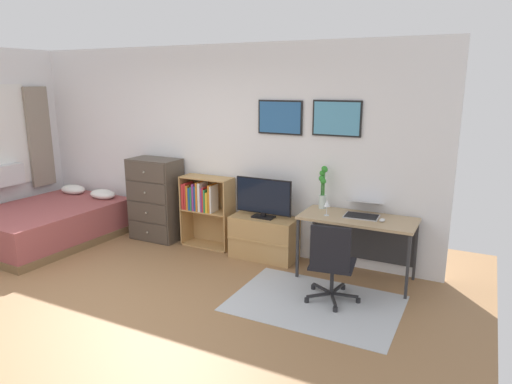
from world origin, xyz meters
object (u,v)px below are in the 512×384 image
at_px(bookshelf, 204,204).
at_px(office_chair, 331,261).
at_px(wine_glass, 327,204).
at_px(laptop, 363,210).
at_px(tv_stand, 264,238).
at_px(desk, 359,227).
at_px(bed, 49,223).
at_px(computer_mouse, 382,220).
at_px(bamboo_vase, 323,186).
at_px(dresser, 156,199).
at_px(television, 263,198).

relative_size(bookshelf, office_chair, 1.14).
bearing_deg(wine_glass, laptop, 28.77).
bearing_deg(tv_stand, desk, -0.83).
height_order(bed, computer_mouse, computer_mouse).
distance_m(tv_stand, computer_mouse, 1.58).
height_order(bamboo_vase, wine_glass, bamboo_vase).
relative_size(computer_mouse, bamboo_vase, 0.20).
xyz_separation_m(dresser, tv_stand, (1.72, 0.02, -0.31)).
bearing_deg(wine_glass, bed, -171.14).
bearing_deg(bookshelf, wine_glass, -7.24).
bearing_deg(bookshelf, television, -4.24).
bearing_deg(computer_mouse, office_chair, -117.04).
relative_size(television, desk, 0.59).
height_order(office_chair, wine_glass, wine_glass).
bearing_deg(bed, desk, 12.39).
xyz_separation_m(television, desk, (1.22, 0.00, -0.19)).
bearing_deg(desk, bookshelf, 178.28).
xyz_separation_m(tv_stand, wine_glass, (0.88, -0.18, 0.60)).
xyz_separation_m(desk, laptop, (0.03, 0.04, 0.20)).
relative_size(dresser, bookshelf, 1.20).
height_order(desk, laptop, laptop).
distance_m(dresser, laptop, 2.98).
xyz_separation_m(dresser, bamboo_vase, (2.46, 0.10, 0.42)).
relative_size(bed, office_chair, 2.37).
bearing_deg(bamboo_vase, dresser, -177.61).
relative_size(bookshelf, bamboo_vase, 1.88).
xyz_separation_m(tv_stand, television, (0.00, -0.02, 0.53)).
bearing_deg(office_chair, bed, 171.62).
bearing_deg(bookshelf, computer_mouse, -4.18).
xyz_separation_m(bookshelf, office_chair, (2.09, -0.86, -0.13)).
distance_m(laptop, bamboo_vase, 0.56).
distance_m(bed, office_chair, 4.19).
xyz_separation_m(laptop, wine_glass, (-0.37, -0.20, 0.07)).
distance_m(bed, wine_glass, 4.01).
relative_size(bookshelf, desk, 0.76).
bearing_deg(wine_glass, bookshelf, 172.76).
xyz_separation_m(bed, dresser, (1.31, 0.78, 0.33)).
bearing_deg(bamboo_vase, bed, -166.83).
relative_size(desk, office_chair, 1.50).
distance_m(office_chair, computer_mouse, 0.82).
bearing_deg(dresser, office_chair, -15.50).
height_order(bed, desk, desk).
height_order(dresser, bamboo_vase, bamboo_vase).
relative_size(television, wine_glass, 4.19).
relative_size(television, bamboo_vase, 1.45).
distance_m(tv_stand, wine_glass, 1.08).
bearing_deg(television, office_chair, -34.38).
relative_size(office_chair, bamboo_vase, 1.66).
distance_m(bookshelf, bamboo_vase, 1.73).
relative_size(office_chair, laptop, 2.00).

